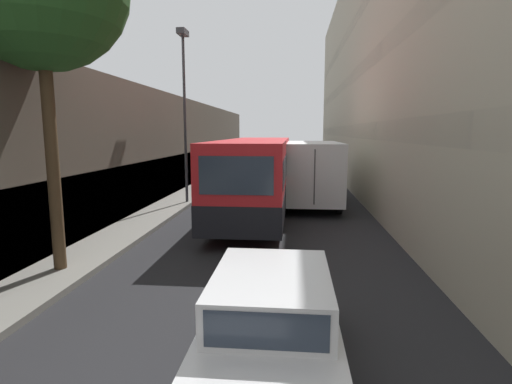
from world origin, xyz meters
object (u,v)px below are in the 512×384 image
Objects in this scene: bus at (256,175)px; car_hatchback at (271,327)px; box_truck at (311,170)px; street_lamp at (184,86)px.

car_hatchback is at bearing -83.51° from bus.
box_truck is 6.82m from street_lamp.
street_lamp reaches higher than box_truck.
street_lamp reaches higher than bus.
car_hatchback is 0.50× the size of box_truck.
bus is 3.50m from box_truck.
box_truck is (1.04, 13.64, 0.80)m from car_hatchback.
box_truck is 1.03× the size of street_lamp.
bus reaches higher than box_truck.
car_hatchback is 11.09m from bus.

